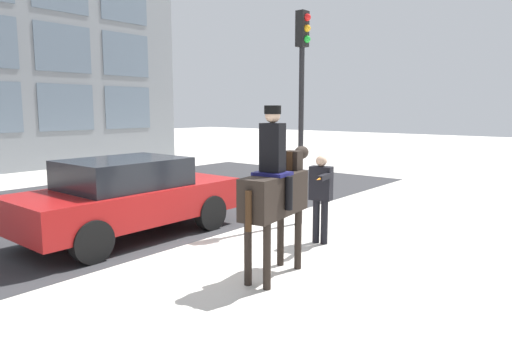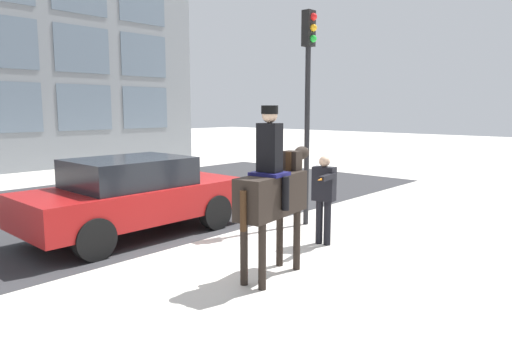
{
  "view_description": "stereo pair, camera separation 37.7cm",
  "coord_description": "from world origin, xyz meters",
  "px_view_note": "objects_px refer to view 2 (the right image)",
  "views": [
    {
      "loc": [
        -5.26,
        -5.68,
        2.47
      ],
      "look_at": [
        0.35,
        -1.03,
        1.48
      ],
      "focal_mm": 32.0,
      "sensor_mm": 36.0,
      "label": 1
    },
    {
      "loc": [
        -5.01,
        -5.97,
        2.47
      ],
      "look_at": [
        0.35,
        -1.03,
        1.48
      ],
      "focal_mm": 32.0,
      "sensor_mm": 36.0,
      "label": 2
    }
  ],
  "objects_px": {
    "mounted_horse_lead": "(273,189)",
    "street_car_near_lane": "(134,195)",
    "pedestrian_bystander": "(324,193)",
    "traffic_light": "(308,85)"
  },
  "relations": [
    {
      "from": "mounted_horse_lead",
      "to": "street_car_near_lane",
      "type": "height_order",
      "value": "mounted_horse_lead"
    },
    {
      "from": "pedestrian_bystander",
      "to": "street_car_near_lane",
      "type": "distance_m",
      "value": 3.7
    },
    {
      "from": "mounted_horse_lead",
      "to": "pedestrian_bystander",
      "type": "bearing_deg",
      "value": 2.52
    },
    {
      "from": "pedestrian_bystander",
      "to": "street_car_near_lane",
      "type": "bearing_deg",
      "value": -68.87
    },
    {
      "from": "street_car_near_lane",
      "to": "traffic_light",
      "type": "relative_size",
      "value": 0.97
    },
    {
      "from": "mounted_horse_lead",
      "to": "traffic_light",
      "type": "bearing_deg",
      "value": 19.03
    },
    {
      "from": "mounted_horse_lead",
      "to": "pedestrian_bystander",
      "type": "xyz_separation_m",
      "value": [
        1.84,
        0.36,
        -0.35
      ]
    },
    {
      "from": "traffic_light",
      "to": "mounted_horse_lead",
      "type": "bearing_deg",
      "value": -152.53
    },
    {
      "from": "pedestrian_bystander",
      "to": "street_car_near_lane",
      "type": "relative_size",
      "value": 0.38
    },
    {
      "from": "street_car_near_lane",
      "to": "mounted_horse_lead",
      "type": "bearing_deg",
      "value": -87.73
    }
  ]
}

